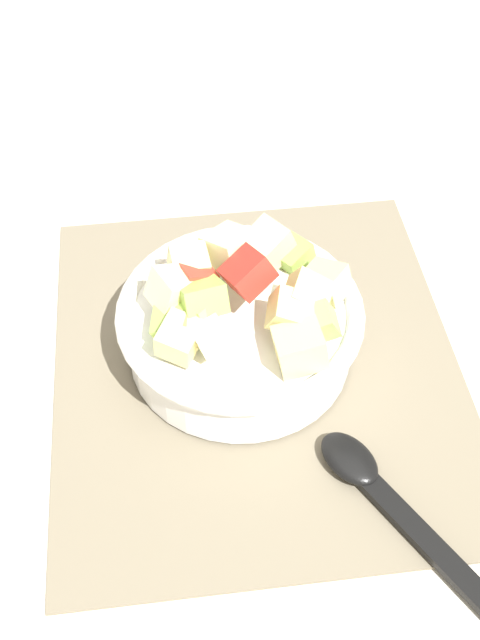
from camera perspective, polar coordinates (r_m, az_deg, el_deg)
ground_plane at (r=0.72m, az=1.22°, el=-3.28°), size 2.40×2.40×0.00m
placemat at (r=0.71m, az=1.22°, el=-3.13°), size 0.42×0.36×0.01m
salad_bowl at (r=0.69m, az=0.04°, el=-0.16°), size 0.22×0.22×0.12m
serving_spoon at (r=0.64m, az=10.68°, el=-12.67°), size 0.20×0.13×0.01m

